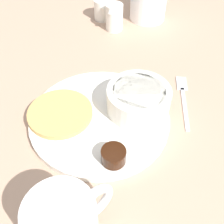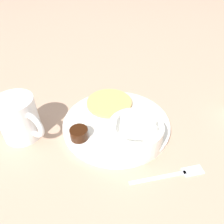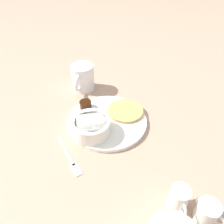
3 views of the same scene
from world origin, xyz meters
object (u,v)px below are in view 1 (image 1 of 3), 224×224
object	(u,v)px
fork	(183,95)
plate	(100,119)
bowl	(138,99)
creamer_pitcher_far	(103,9)
creamer_pitcher_near	(114,17)
second_mug	(148,1)

from	to	relation	value
fork	plate	bearing A→B (deg)	68.75
bowl	creamer_pitcher_far	world-z (taller)	bowl
creamer_pitcher_near	second_mug	distance (m)	0.10
creamer_pitcher_far	fork	size ratio (longest dim) A/B	0.50
fork	second_mug	size ratio (longest dim) A/B	0.99
fork	second_mug	bearing A→B (deg)	-34.73
creamer_pitcher_far	fork	xyz separation A→B (m)	(-0.33, 0.09, -0.02)
plate	second_mug	world-z (taller)	second_mug
plate	creamer_pitcher_far	distance (m)	0.36
creamer_pitcher_far	second_mug	size ratio (longest dim) A/B	0.50
plate	bowl	xyz separation A→B (m)	(-0.03, -0.06, 0.03)
plate	creamer_pitcher_near	xyz separation A→B (m)	(0.21, -0.23, 0.03)
plate	bowl	distance (m)	0.08
plate	fork	world-z (taller)	plate
second_mug	creamer_pitcher_far	bearing A→B (deg)	49.50
fork	bowl	bearing A→B (deg)	73.55
plate	creamer_pitcher_far	bearing A→B (deg)	-43.12
creamer_pitcher_far	fork	world-z (taller)	creamer_pitcher_far
creamer_pitcher_near	creamer_pitcher_far	world-z (taller)	creamer_pitcher_near
plate	fork	xyz separation A→B (m)	(-0.06, -0.16, -0.00)
fork	creamer_pitcher_near	bearing A→B (deg)	-15.00
creamer_pitcher_far	second_mug	distance (m)	0.12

